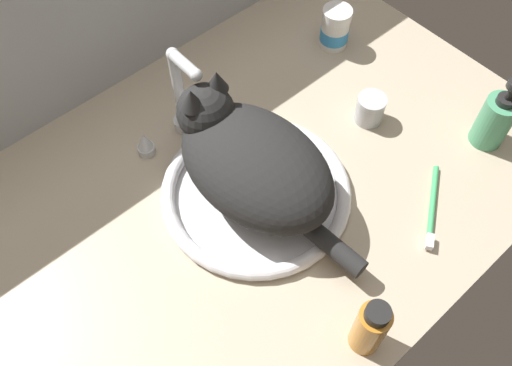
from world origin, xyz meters
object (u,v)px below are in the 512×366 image
Objects in this scene: metal_jar at (370,109)px; amber_bottle at (370,328)px; toothbrush at (432,209)px; faucet at (182,102)px; pill_bottle at (335,29)px; soap_pump_bottle at (495,120)px; cat at (248,158)px; sink_basin at (256,192)px.

amber_bottle is at bearing -138.63° from metal_jar.
faucet is at bearing 116.09° from toothbrush.
pill_bottle reaches higher than metal_jar.
toothbrush is at bearing -170.68° from soap_pump_bottle.
cat is at bearing 173.75° from metal_jar.
faucet is at bearing 176.49° from pill_bottle.
faucet is (-0.00, 19.92, 6.48)cm from sink_basin.
pill_bottle is 0.61× the size of toothbrush.
sink_basin is 5.81× the size of metal_jar.
metal_jar is at bearing 41.37° from amber_bottle.
cat is 45.87cm from soap_pump_bottle.
soap_pump_bottle reaches higher than amber_bottle.
soap_pump_bottle is 1.23× the size of amber_bottle.
amber_bottle is 27.15cm from toothbrush.
soap_pump_bottle is 2.68× the size of metal_jar.
faucet is 18.20cm from cat.
metal_jar is (27.69, -1.23, 1.79)cm from sink_basin.
sink_basin is 27.78cm from metal_jar.
faucet is 1.36× the size of soap_pump_bottle.
soap_pump_bottle is at bearing -43.96° from faucet.
toothbrush is at bearing -47.21° from sink_basin.
faucet is 37.67cm from pill_bottle.
soap_pump_bottle is (40.50, -19.13, 4.53)cm from sink_basin.
soap_pump_bottle is at bearing 13.33° from amber_bottle.
pill_bottle is at bearing 94.74° from soap_pump_bottle.
pill_bottle is 1.58× the size of metal_jar.
amber_bottle is at bearing -131.67° from pill_bottle.
pill_bottle is 0.72× the size of amber_bottle.
pill_bottle is 63.62cm from amber_bottle.
pill_bottle is 21.27cm from metal_jar.
amber_bottle reaches higher than pill_bottle.
sink_basin is 2.17× the size of soap_pump_bottle.
cat is (-0.12, -18.10, 1.87)cm from faucet.
soap_pump_bottle is 22.18cm from metal_jar.
pill_bottle is at bearing 67.30° from toothbrush.
amber_bottle is at bearing -98.46° from cat.
cat is at bearing -157.18° from pill_bottle.
cat is 41.10cm from pill_bottle.
soap_pump_bottle reaches higher than toothbrush.
toothbrush is (20.72, -42.30, -6.94)cm from faucet.
metal_jar reaches higher than toothbrush.
cat is at bearing 81.54° from amber_bottle.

